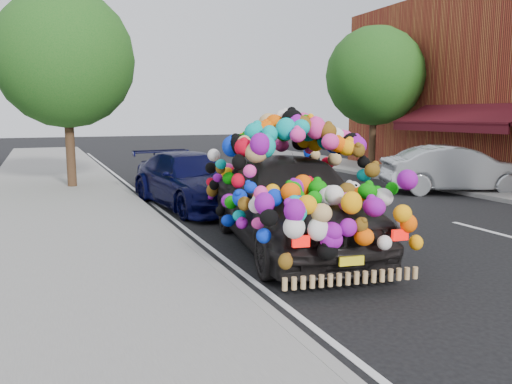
# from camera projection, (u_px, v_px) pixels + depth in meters

# --- Properties ---
(ground) EXTENTS (100.00, 100.00, 0.00)m
(ground) POSITION_uv_depth(u_px,v_px,m) (340.00, 251.00, 8.64)
(ground) COLOR black
(ground) RESTS_ON ground
(sidewalk) EXTENTS (4.00, 60.00, 0.12)m
(sidewalk) POSITION_uv_depth(u_px,v_px,m) (77.00, 280.00, 6.95)
(sidewalk) COLOR gray
(sidewalk) RESTS_ON ground
(kerb) EXTENTS (0.15, 60.00, 0.13)m
(kerb) POSITION_uv_depth(u_px,v_px,m) (211.00, 264.00, 7.71)
(kerb) COLOR gray
(kerb) RESTS_ON ground
(lane_markings) EXTENTS (6.00, 50.00, 0.01)m
(lane_markings) POSITION_uv_depth(u_px,v_px,m) (492.00, 232.00, 10.06)
(lane_markings) COLOR silver
(lane_markings) RESTS_ON ground
(tree_near_sidewalk) EXTENTS (4.20, 4.20, 6.13)m
(tree_near_sidewalk) POSITION_uv_depth(u_px,v_px,m) (65.00, 59.00, 15.15)
(tree_near_sidewalk) COLOR #332114
(tree_near_sidewalk) RESTS_ON ground
(tree_far_b) EXTENTS (4.00, 4.00, 5.90)m
(tree_far_b) POSITION_uv_depth(u_px,v_px,m) (375.00, 76.00, 20.26)
(tree_far_b) COLOR #332114
(tree_far_b) RESTS_ON ground
(plush_art_car) EXTENTS (3.18, 5.55, 2.37)m
(plush_art_car) POSITION_uv_depth(u_px,v_px,m) (290.00, 179.00, 8.75)
(plush_art_car) COLOR black
(plush_art_car) RESTS_ON ground
(navy_sedan) EXTENTS (2.54, 4.97, 1.38)m
(navy_sedan) POSITION_uv_depth(u_px,v_px,m) (192.00, 180.00, 12.77)
(navy_sedan) COLOR black
(navy_sedan) RESTS_ON ground
(silver_hatchback) EXTENTS (4.57, 3.10, 1.43)m
(silver_hatchback) POSITION_uv_depth(u_px,v_px,m) (456.00, 169.00, 15.05)
(silver_hatchback) COLOR #9DA1A5
(silver_hatchback) RESTS_ON ground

